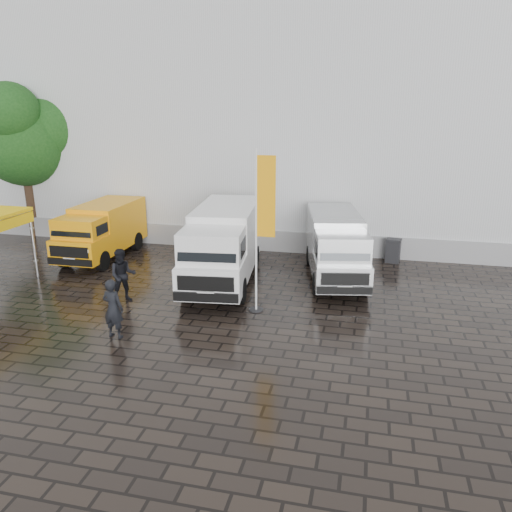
{
  "coord_description": "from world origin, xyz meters",
  "views": [
    {
      "loc": [
        3.96,
        -14.58,
        6.72
      ],
      "look_at": [
        0.07,
        2.2,
        1.48
      ],
      "focal_mm": 35.0,
      "sensor_mm": 36.0,
      "label": 1
    }
  ],
  "objects": [
    {
      "name": "exhibition_hall",
      "position": [
        2.0,
        16.0,
        6.0
      ],
      "size": [
        44.0,
        16.0,
        12.0
      ],
      "primitive_type": "cube",
      "color": "silver",
      "rests_on": "ground"
    },
    {
      "name": "van_silver",
      "position": [
        2.74,
        4.7,
        1.27
      ],
      "size": [
        3.03,
        6.11,
        2.53
      ],
      "primitive_type": null,
      "rotation": [
        0.0,
        0.0,
        0.19
      ],
      "color": "#A8ABAD",
      "rests_on": "ground"
    },
    {
      "name": "van_yellow",
      "position": [
        -7.79,
        5.14,
        1.21
      ],
      "size": [
        2.07,
        5.26,
        2.42
      ],
      "primitive_type": null,
      "rotation": [
        0.0,
        0.0,
        0.01
      ],
      "color": "#F89D0D",
      "rests_on": "ground"
    },
    {
      "name": "hall_plinth",
      "position": [
        2.0,
        7.95,
        0.5
      ],
      "size": [
        44.0,
        0.15,
        1.0
      ],
      "primitive_type": "cube",
      "color": "gray",
      "rests_on": "ground"
    },
    {
      "name": "person_tent",
      "position": [
        -4.36,
        0.51,
        0.96
      ],
      "size": [
        1.17,
        1.08,
        1.93
      ],
      "primitive_type": "imported",
      "rotation": [
        0.0,
        0.0,
        0.49
      ],
      "color": "black",
      "rests_on": "ground"
    },
    {
      "name": "person_front",
      "position": [
        -3.28,
        -2.19,
        0.92
      ],
      "size": [
        0.72,
        0.52,
        1.84
      ],
      "primitive_type": "imported",
      "rotation": [
        0.0,
        0.0,
        3.01
      ],
      "color": "black",
      "rests_on": "ground"
    },
    {
      "name": "flagpole",
      "position": [
        0.59,
        0.76,
        3.07
      ],
      "size": [
        0.88,
        0.5,
        5.44
      ],
      "color": "black",
      "rests_on": "ground"
    },
    {
      "name": "tree",
      "position": [
        -13.59,
        8.27,
        5.2
      ],
      "size": [
        4.51,
        4.51,
        8.1
      ],
      "color": "black",
      "rests_on": "ground"
    },
    {
      "name": "van_white",
      "position": [
        -1.48,
        3.26,
        1.44
      ],
      "size": [
        2.97,
        6.88,
        2.89
      ],
      "primitive_type": null,
      "rotation": [
        0.0,
        0.0,
        0.11
      ],
      "color": "white",
      "rests_on": "ground"
    },
    {
      "name": "ground",
      "position": [
        0.0,
        0.0,
        0.0
      ],
      "size": [
        120.0,
        120.0,
        0.0
      ],
      "primitive_type": "plane",
      "color": "black",
      "rests_on": "ground"
    },
    {
      "name": "wheelie_bin",
      "position": [
        5.1,
        7.47,
        0.53
      ],
      "size": [
        0.72,
        0.72,
        1.05
      ],
      "primitive_type": "cube",
      "rotation": [
        0.0,
        0.0,
        -0.15
      ],
      "color": "black",
      "rests_on": "ground"
    }
  ]
}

